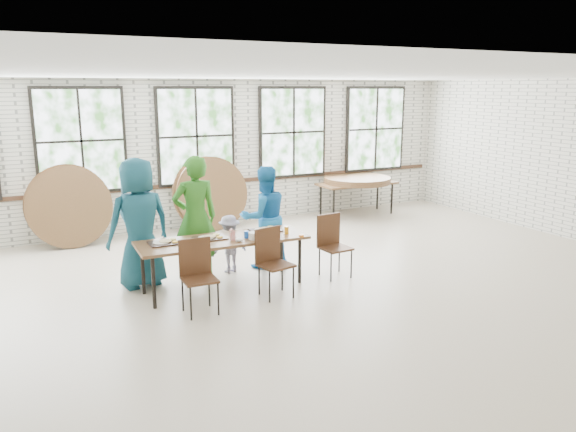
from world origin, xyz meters
The scene contains 13 objects.
room centered at (0.00, 4.44, 1.83)m, with size 12.00×12.00×12.00m.
dining_table centered at (-0.86, 0.74, 0.69)m, with size 2.43×0.90×0.74m.
chair_near_left centered at (-1.46, 0.11, 0.56)m, with size 0.44×0.42×0.95m.
chair_near_right centered at (-0.36, 0.20, 0.56)m, with size 0.49×0.48×0.95m.
chair_spare centered at (0.83, 0.54, 0.56)m, with size 0.45×0.44×0.95m.
adult_teal centered at (-1.88, 1.39, 0.94)m, with size 0.92×0.60×1.88m, color navy.
adult_green centered at (-1.05, 1.39, 0.93)m, with size 0.68×0.45×1.87m, color #2A6D1D.
toddler centered at (-0.51, 1.39, 0.46)m, with size 0.59×0.34×0.91m, color #1A133C.
adult_blue centered at (0.09, 1.39, 0.82)m, with size 0.79×0.62×1.64m, color #196DB3.
storage_table centered at (3.54, 3.88, 0.69)m, with size 1.81×0.77×0.74m.
tabletop_clutter centered at (-0.76, 0.72, 0.77)m, with size 1.97×0.61×0.11m.
round_tops_stacked centered at (3.54, 3.88, 0.80)m, with size 1.50×1.50×0.13m.
round_tops_leaning centered at (-1.19, 4.13, 0.73)m, with size 4.23×0.48×1.49m.
Camera 1 is at (-3.56, -6.50, 2.83)m, focal length 35.00 mm.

